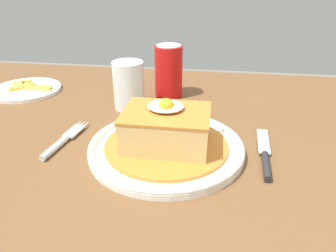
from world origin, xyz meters
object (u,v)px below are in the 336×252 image
Objects in this scene: main_plate at (166,147)px; knife at (265,158)px; fork at (61,142)px; side_plate_fries at (26,89)px; soda_can at (169,71)px; drinking_glass at (129,88)px.

main_plate reaches higher than knife.
side_plate_fries reaches higher than fork.
soda_can is (0.16, 0.27, 0.06)m from fork.
drinking_glass is 0.62× the size of side_plate_fries.
side_plate_fries is at bearing 156.35° from knife.
drinking_glass reaches higher than main_plate.
side_plate_fries is (-0.21, 0.24, -0.00)m from fork.
knife is 0.34m from drinking_glass.
drinking_glass is at bearing 66.81° from fork.
main_plate is 1.89× the size of fork.
side_plate_fries is at bearing 130.08° from fork.
side_plate_fries is (-0.36, -0.02, -0.06)m from soda_can.
soda_can is at bearing 60.02° from fork.
drinking_glass is at bearing -12.01° from side_plate_fries.
soda_can is at bearing 3.90° from side_plate_fries.
soda_can reaches higher than drinking_glass.
main_plate is 2.16× the size of soda_can.
drinking_glass reaches higher than fork.
soda_can reaches higher than side_plate_fries.
knife is at bearing -23.65° from side_plate_fries.
fork is 0.20m from drinking_glass.
knife is (0.36, -0.00, 0.00)m from fork.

